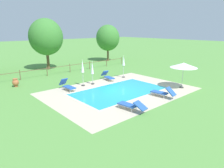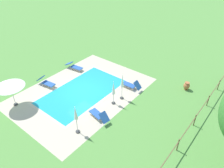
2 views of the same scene
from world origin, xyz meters
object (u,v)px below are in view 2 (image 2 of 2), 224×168
object	(u,v)px
sun_lounger_north_near_steps	(46,82)
patio_umbrella_closed_row_mid_west	(76,115)
terracotta_urn_near_fence	(187,86)
sun_lounger_south_near_corner	(99,115)
sun_lounger_north_mid	(74,66)
sun_lounger_north_far	(131,85)
patio_umbrella_closed_row_centre	(122,82)
patio_umbrella_closed_row_west	(113,89)
patio_umbrella_open_foreground	(9,85)

from	to	relation	value
sun_lounger_north_near_steps	patio_umbrella_closed_row_mid_west	distance (m)	7.13
patio_umbrella_closed_row_mid_west	terracotta_urn_near_fence	world-z (taller)	patio_umbrella_closed_row_mid_west
sun_lounger_north_near_steps	terracotta_urn_near_fence	xyz separation A→B (m)	(-7.67, 10.62, 0.03)
sun_lounger_south_near_corner	patio_umbrella_closed_row_mid_west	bearing A→B (deg)	-7.59
patio_umbrella_closed_row_mid_west	sun_lounger_north_mid	bearing A→B (deg)	-131.72
sun_lounger_north_far	sun_lounger_south_near_corner	bearing A→B (deg)	3.87
sun_lounger_north_mid	patio_umbrella_closed_row_mid_west	distance (m)	9.20
patio_umbrella_closed_row_mid_west	sun_lounger_north_near_steps	bearing A→B (deg)	-109.06
sun_lounger_south_near_corner	patio_umbrella_closed_row_centre	xyz separation A→B (m)	(-3.15, -0.13, 1.31)
patio_umbrella_closed_row_centre	terracotta_urn_near_fence	bearing A→B (deg)	141.26
patio_umbrella_closed_row_west	patio_umbrella_closed_row_centre	bearing A→B (deg)	171.72
sun_lounger_south_near_corner	patio_umbrella_closed_row_mid_west	world-z (taller)	patio_umbrella_closed_row_mid_west
patio_umbrella_closed_row_west	terracotta_urn_near_fence	size ratio (longest dim) A/B	2.95
patio_umbrella_open_foreground	terracotta_urn_near_fence	bearing A→B (deg)	136.99
terracotta_urn_near_fence	sun_lounger_south_near_corner	bearing A→B (deg)	-25.11
patio_umbrella_open_foreground	sun_lounger_north_mid	bearing A→B (deg)	-176.30
sun_lounger_south_near_corner	patio_umbrella_open_foreground	distance (m)	7.49
sun_lounger_south_near_corner	terracotta_urn_near_fence	world-z (taller)	sun_lounger_south_near_corner
sun_lounger_south_near_corner	patio_umbrella_closed_row_mid_west	size ratio (longest dim) A/B	0.83
sun_lounger_south_near_corner	patio_umbrella_closed_row_centre	size ratio (longest dim) A/B	0.81
sun_lounger_north_near_steps	terracotta_urn_near_fence	size ratio (longest dim) A/B	2.64
sun_lounger_north_far	patio_umbrella_closed_row_mid_west	size ratio (longest dim) A/B	0.79
terracotta_urn_near_fence	patio_umbrella_closed_row_centre	bearing A→B (deg)	-38.74
sun_lounger_north_far	patio_umbrella_closed_row_mid_west	world-z (taller)	patio_umbrella_closed_row_mid_west
sun_lounger_north_near_steps	patio_umbrella_closed_row_mid_west	bearing A→B (deg)	70.94
patio_umbrella_closed_row_mid_west	sun_lounger_south_near_corner	bearing A→B (deg)	172.41
sun_lounger_north_near_steps	patio_umbrella_open_foreground	distance (m)	3.81
sun_lounger_north_mid	sun_lounger_south_near_corner	size ratio (longest dim) A/B	1.06
patio_umbrella_closed_row_west	terracotta_urn_near_fence	bearing A→B (deg)	145.40
sun_lounger_north_mid	sun_lounger_south_near_corner	xyz separation A→B (m)	(4.05, 7.07, 0.03)
patio_umbrella_open_foreground	patio_umbrella_closed_row_mid_west	size ratio (longest dim) A/B	0.97
sun_lounger_south_near_corner	patio_umbrella_closed_row_west	size ratio (longest dim) A/B	0.89
patio_umbrella_closed_row_west	sun_lounger_south_near_corner	bearing A→B (deg)	7.15
sun_lounger_north_far	patio_umbrella_closed_row_west	size ratio (longest dim) A/B	0.84
patio_umbrella_closed_row_mid_west	terracotta_urn_near_fence	xyz separation A→B (m)	(-9.96, 4.00, -1.25)
sun_lounger_north_near_steps	sun_lounger_north_mid	size ratio (longest dim) A/B	0.95
sun_lounger_north_far	patio_umbrella_closed_row_west	bearing A→B (deg)	1.26
sun_lounger_north_near_steps	sun_lounger_north_mid	distance (m)	3.77
sun_lounger_north_far	patio_umbrella_closed_row_centre	distance (m)	2.20
patio_umbrella_open_foreground	patio_umbrella_closed_row_west	bearing A→B (deg)	129.82
patio_umbrella_open_foreground	terracotta_urn_near_fence	size ratio (longest dim) A/B	3.05
sun_lounger_south_near_corner	patio_umbrella_closed_row_mid_west	xyz separation A→B (m)	(2.01, -0.27, 1.28)
patio_umbrella_closed_row_centre	terracotta_urn_near_fence	xyz separation A→B (m)	(-4.81, 3.86, -1.28)
sun_lounger_north_near_steps	patio_umbrella_open_foreground	size ratio (longest dim) A/B	0.87
sun_lounger_north_mid	patio_umbrella_closed_row_mid_west	bearing A→B (deg)	48.28
patio_umbrella_closed_row_mid_west	terracotta_urn_near_fence	distance (m)	10.81
sun_lounger_north_mid	patio_umbrella_closed_row_west	size ratio (longest dim) A/B	0.94
sun_lounger_north_near_steps	patio_umbrella_closed_row_centre	xyz separation A→B (m)	(-2.87, 6.77, 1.31)
patio_umbrella_closed_row_west	sun_lounger_north_mid	bearing A→B (deg)	-105.58
sun_lounger_north_far	patio_umbrella_closed_row_west	distance (m)	2.95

